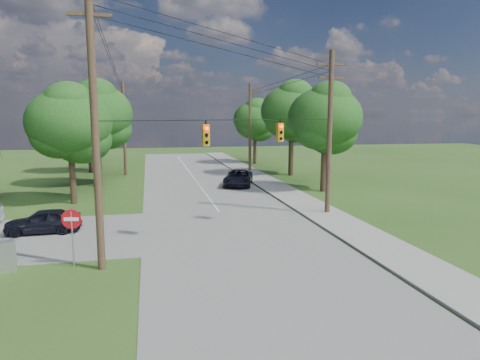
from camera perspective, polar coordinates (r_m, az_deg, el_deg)
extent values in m
plane|color=#2E4D19|center=(19.05, -3.87, -11.13)|extent=(140.00, 140.00, 0.00)
cube|color=gray|center=(24.07, -0.86, -6.85)|extent=(10.00, 100.00, 0.03)
cube|color=gray|center=(26.16, 13.77, -5.74)|extent=(2.60, 100.00, 0.12)
cylinder|color=brown|center=(18.28, -18.78, 6.82)|extent=(0.32, 0.32, 12.00)
cube|color=brown|center=(18.68, -19.46, 20.11)|extent=(1.70, 0.12, 0.14)
cylinder|color=brown|center=(28.20, 11.85, 6.02)|extent=(0.32, 0.32, 10.50)
cube|color=brown|center=(28.35, 12.13, 14.84)|extent=(2.00, 0.12, 0.14)
cube|color=brown|center=(28.28, 12.07, 13.23)|extent=(1.70, 0.12, 0.14)
cylinder|color=brown|center=(49.12, 1.33, 6.92)|extent=(0.32, 0.32, 10.00)
cube|color=brown|center=(49.18, 1.35, 11.70)|extent=(2.00, 0.12, 0.14)
cylinder|color=brown|center=(47.84, -15.19, 6.58)|extent=(0.32, 0.32, 10.00)
cube|color=brown|center=(47.89, -15.39, 11.48)|extent=(2.00, 0.12, 0.14)
cylinder|color=black|center=(22.79, -0.11, 18.52)|extent=(13.52, 7.63, 1.53)
cylinder|color=black|center=(22.72, -0.11, 17.52)|extent=(13.52, 7.63, 1.53)
cylinder|color=black|center=(22.67, -0.11, 16.53)|extent=(13.52, 7.63, 1.53)
cylinder|color=black|center=(38.60, 5.26, 12.90)|extent=(0.03, 22.00, 0.53)
cylinder|color=black|center=(33.24, -16.53, 14.59)|extent=(0.43, 29.60, 2.03)
cylinder|color=black|center=(38.57, 5.25, 12.31)|extent=(0.03, 22.00, 0.53)
cylinder|color=black|center=(33.20, -16.50, 13.91)|extent=(0.43, 29.60, 2.03)
cylinder|color=black|center=(22.45, -0.11, 8.03)|extent=(13.52, 7.63, 0.04)
cube|color=#DE9C0D|center=(20.98, -4.51, 5.98)|extent=(0.32, 0.22, 1.05)
sphere|color=#FF0C05|center=(20.83, -4.47, 6.93)|extent=(0.17, 0.17, 0.17)
cube|color=#DE9C0D|center=(21.22, -4.60, 6.01)|extent=(0.32, 0.22, 1.05)
sphere|color=#FF0C05|center=(21.34, -4.66, 6.96)|extent=(0.17, 0.17, 0.17)
cube|color=#DE9C0D|center=(24.51, 5.42, 6.34)|extent=(0.32, 0.22, 1.05)
sphere|color=#FF0C05|center=(24.37, 5.54, 7.15)|extent=(0.17, 0.17, 0.17)
cube|color=#DE9C0D|center=(24.74, 5.26, 6.36)|extent=(0.32, 0.22, 1.05)
sphere|color=#FF0C05|center=(24.86, 5.17, 7.18)|extent=(0.17, 0.17, 0.17)
cylinder|color=#443322|center=(33.56, -21.38, -0.31)|extent=(0.45, 0.45, 3.15)
ellipsoid|color=#1A4915|center=(33.21, -21.80, 7.15)|extent=(6.00, 6.00, 4.92)
cylinder|color=#443322|center=(41.26, -18.28, 1.65)|extent=(0.50, 0.50, 3.50)
ellipsoid|color=#1A4915|center=(41.00, -18.60, 8.39)|extent=(6.40, 6.40, 5.25)
cylinder|color=#443322|center=(51.39, -19.34, 2.78)|extent=(0.48, 0.47, 3.32)
ellipsoid|color=#1A4915|center=(51.17, -19.60, 7.92)|extent=(6.00, 6.00, 4.92)
cylinder|color=#443322|center=(37.05, 11.06, 1.04)|extent=(0.48, 0.48, 3.32)
ellipsoid|color=#1A4915|center=(36.75, 11.27, 8.18)|extent=(6.20, 6.20, 5.08)
cylinder|color=#443322|center=(46.49, 6.80, 2.86)|extent=(0.52, 0.52, 3.67)
ellipsoid|color=#1A4915|center=(46.27, 6.91, 9.15)|extent=(6.60, 6.60, 5.41)
cylinder|color=#443322|center=(57.69, 1.99, 3.75)|extent=(0.45, 0.45, 3.15)
ellipsoid|color=#1A4915|center=(57.49, 2.01, 8.09)|extent=(5.80, 5.80, 4.76)
imported|color=black|center=(25.88, -24.75, -4.98)|extent=(3.99, 1.73, 1.34)
imported|color=black|center=(39.28, -0.21, 0.28)|extent=(3.83, 5.66, 1.44)
cube|color=#949799|center=(20.50, -28.71, -8.90)|extent=(0.83, 0.72, 1.26)
cylinder|color=#949799|center=(19.53, -21.43, -7.43)|extent=(0.07, 0.07, 2.46)
cylinder|color=#B90C18|center=(19.31, -21.57, -4.88)|extent=(0.84, 0.20, 0.85)
cube|color=white|center=(19.28, -21.59, -4.90)|extent=(0.61, 0.15, 0.15)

